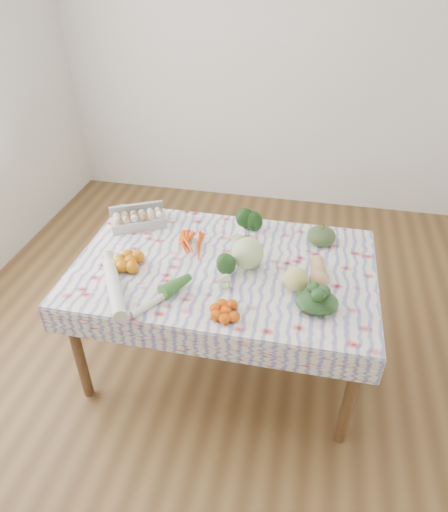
{
  "coord_description": "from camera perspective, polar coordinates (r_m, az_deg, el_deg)",
  "views": [
    {
      "loc": [
        0.42,
        -1.99,
        2.28
      ],
      "look_at": [
        0.0,
        0.0,
        0.82
      ],
      "focal_mm": 32.0,
      "sensor_mm": 36.0,
      "label": 1
    }
  ],
  "objects": [
    {
      "name": "kale_bunch",
      "position": [
        2.76,
        2.75,
        4.07
      ],
      "size": [
        0.21,
        0.2,
        0.15
      ],
      "primitive_type": "ellipsoid",
      "rotation": [
        0.0,
        0.0,
        -0.42
      ],
      "color": "#14330F",
      "rests_on": "tablecloth"
    },
    {
      "name": "daikon",
      "position": [
        2.39,
        -13.57,
        -3.84
      ],
      "size": [
        0.3,
        0.45,
        0.07
      ],
      "primitive_type": "cylinder",
      "rotation": [
        1.57,
        0.0,
        0.52
      ],
      "color": "white",
      "rests_on": "tablecloth"
    },
    {
      "name": "spinach_bag",
      "position": [
        2.27,
        11.49,
        -5.6
      ],
      "size": [
        0.24,
        0.21,
        0.09
      ],
      "primitive_type": "ellipsoid",
      "rotation": [
        0.0,
        0.0,
        -0.18
      ],
      "color": "#193617",
      "rests_on": "tablecloth"
    },
    {
      "name": "leek",
      "position": [
        2.31,
        -7.81,
        -5.1
      ],
      "size": [
        0.23,
        0.33,
        0.04
      ],
      "primitive_type": "cylinder",
      "rotation": [
        1.57,
        0.0,
        -0.56
      ],
      "color": "silver",
      "rests_on": "tablecloth"
    },
    {
      "name": "butternut_squash",
      "position": [
        2.45,
        11.73,
        -1.92
      ],
      "size": [
        0.12,
        0.23,
        0.1
      ],
      "primitive_type": "ellipsoid",
      "rotation": [
        0.0,
        0.0,
        0.09
      ],
      "color": "tan",
      "rests_on": "tablecloth"
    },
    {
      "name": "carrot_bunch",
      "position": [
        2.68,
        -4.14,
        1.49
      ],
      "size": [
        0.22,
        0.2,
        0.04
      ],
      "primitive_type": "cube",
      "rotation": [
        0.0,
        0.0,
        0.05
      ],
      "color": "#F24202",
      "rests_on": "tablecloth"
    },
    {
      "name": "wall_back",
      "position": [
        4.35,
        6.66,
        23.73
      ],
      "size": [
        4.0,
        0.04,
        2.8
      ],
      "primitive_type": "cube",
      "color": "white",
      "rests_on": "ground"
    },
    {
      "name": "kabocha_squash",
      "position": [
        2.74,
        12.08,
        2.49
      ],
      "size": [
        0.17,
        0.17,
        0.11
      ],
      "primitive_type": "ellipsoid",
      "rotation": [
        0.0,
        0.0,
        0.02
      ],
      "color": "#3C5329",
      "rests_on": "tablecloth"
    },
    {
      "name": "orange_cluster",
      "position": [
        2.55,
        -11.64,
        -0.63
      ],
      "size": [
        0.23,
        0.23,
        0.08
      ],
      "primitive_type": "cube",
      "rotation": [
        0.0,
        0.0,
        0.04
      ],
      "color": "orange",
      "rests_on": "tablecloth"
    },
    {
      "name": "ground",
      "position": [
        3.06,
        0.0,
        -12.61
      ],
      "size": [
        4.5,
        4.5,
        0.0
      ],
      "primitive_type": "plane",
      "color": "brown",
      "rests_on": "ground"
    },
    {
      "name": "egg_carton",
      "position": [
        2.89,
        -10.62,
        4.34
      ],
      "size": [
        0.36,
        0.27,
        0.09
      ],
      "primitive_type": "cube",
      "rotation": [
        0.0,
        0.0,
        0.48
      ],
      "color": "#B9B9B4",
      "rests_on": "tablecloth"
    },
    {
      "name": "broccoli",
      "position": [
        2.41,
        0.14,
        -1.94
      ],
      "size": [
        0.17,
        0.17,
        0.1
      ],
      "primitive_type": "ellipsoid",
      "rotation": [
        0.0,
        0.0,
        0.3
      ],
      "color": "#224B1C",
      "rests_on": "tablecloth"
    },
    {
      "name": "dining_table",
      "position": [
        2.59,
        0.0,
        -2.55
      ],
      "size": [
        1.6,
        1.0,
        0.75
      ],
      "color": "brown",
      "rests_on": "ground"
    },
    {
      "name": "cabbage",
      "position": [
        2.48,
        2.93,
        0.34
      ],
      "size": [
        0.19,
        0.19,
        0.18
      ],
      "primitive_type": "sphere",
      "rotation": [
        0.0,
        0.0,
        0.06
      ],
      "color": "#BDD68A",
      "rests_on": "tablecloth"
    },
    {
      "name": "grapefruit",
      "position": [
        2.36,
        8.96,
        -2.88
      ],
      "size": [
        0.16,
        0.16,
        0.13
      ],
      "primitive_type": "sphere",
      "rotation": [
        0.0,
        0.0,
        0.28
      ],
      "color": "#CAC366",
      "rests_on": "tablecloth"
    },
    {
      "name": "tablecloth",
      "position": [
        2.54,
        0.0,
        -1.17
      ],
      "size": [
        1.66,
        1.06,
        0.01
      ],
      "primitive_type": "cube",
      "color": "white",
      "rests_on": "dining_table"
    },
    {
      "name": "mandarin_cluster",
      "position": [
        2.2,
        0.25,
        -6.82
      ],
      "size": [
        0.24,
        0.24,
        0.06
      ],
      "primitive_type": "cube",
      "rotation": [
        0.0,
        0.0,
        0.33
      ],
      "color": "#DE5006",
      "rests_on": "tablecloth"
    }
  ]
}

